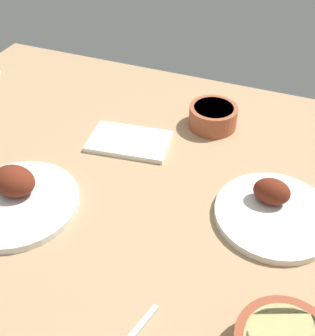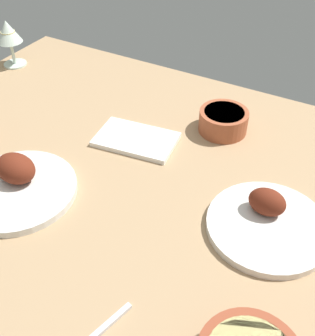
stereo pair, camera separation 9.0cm
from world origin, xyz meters
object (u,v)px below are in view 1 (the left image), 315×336
at_px(plate_far_side, 274,211).
at_px(folded_napkin, 129,141).
at_px(plate_near_viewer, 17,197).
at_px(bowl_soup, 213,116).

height_order(plate_far_side, folded_napkin, plate_far_side).
height_order(plate_near_viewer, bowl_soup, plate_near_viewer).
relative_size(plate_far_side, bowl_soup, 1.95).
bearing_deg(bowl_soup, plate_far_side, 127.69).
bearing_deg(plate_far_side, bowl_soup, -52.31).
height_order(plate_far_side, bowl_soup, plate_far_side).
relative_size(plate_near_viewer, folded_napkin, 1.30).
relative_size(plate_near_viewer, bowl_soup, 2.06).
xyz_separation_m(bowl_soup, folded_napkin, (0.16, 0.14, -0.02)).
distance_m(plate_far_side, folded_napkin, 0.37).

